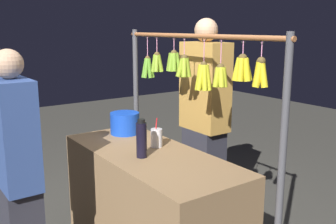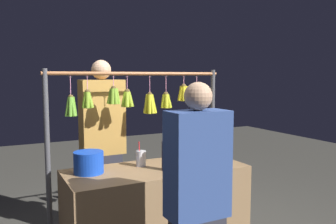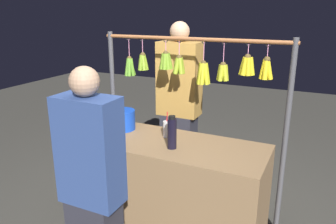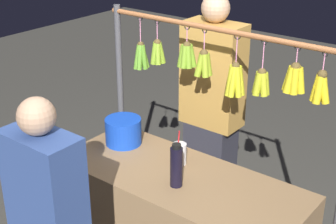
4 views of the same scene
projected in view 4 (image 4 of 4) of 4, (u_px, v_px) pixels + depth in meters
display_rack at (221, 95)px, 3.03m from camera, size 1.69×0.13×1.65m
water_bottle at (176, 166)px, 2.79m from camera, size 0.07×0.07×0.26m
blue_bucket at (123, 131)px, 3.28m from camera, size 0.24×0.24×0.17m
drink_cup at (180, 154)px, 3.04m from camera, size 0.08×0.08×0.21m
vendor_person at (211, 119)px, 3.56m from camera, size 0.41×0.22×1.74m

